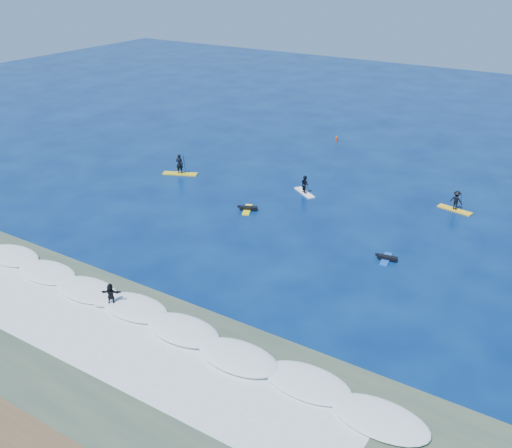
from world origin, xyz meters
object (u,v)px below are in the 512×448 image
Objects in this scene: sup_paddler_center at (305,186)px; prone_paddler_near at (247,209)px; sup_paddler_left at (180,167)px; sup_paddler_right at (456,202)px; marker_buoy at (337,138)px; wave_surfer at (111,295)px; prone_paddler_far at (386,258)px.

prone_paddler_near is (-2.30, -5.89, -0.56)m from sup_paddler_center.
sup_paddler_left is at bearing -135.93° from sup_paddler_center.
prone_paddler_near is at bearing -136.25° from sup_paddler_right.
sup_paddler_left is at bearing -155.78° from sup_paddler_right.
prone_paddler_near is at bearing -77.34° from sup_paddler_center.
sup_paddler_right is at bearing -36.51° from marker_buoy.
sup_paddler_center is at bearing -46.01° from prone_paddler_near.
wave_surfer is 38.32m from marker_buoy.
marker_buoy is at bearing 22.80° from prone_paddler_far.
sup_paddler_left is at bearing 67.07° from prone_paddler_far.
sup_paddler_left is at bearing -114.74° from marker_buoy.
sup_paddler_left reaches higher than sup_paddler_right.
sup_paddler_left is 19.88m from marker_buoy.
sup_paddler_left is 1.56× the size of prone_paddler_near.
prone_paddler_far is (10.65, -7.80, -0.58)m from sup_paddler_center.
sup_paddler_right reaches higher than prone_paddler_far.
prone_paddler_far is (-1.81, -11.24, -0.65)m from sup_paddler_right.
sup_paddler_center is 1.20× the size of prone_paddler_near.
marker_buoy is at bearing -19.55° from prone_paddler_near.
sup_paddler_left is 12.76m from sup_paddler_center.
wave_surfer is at bearing 158.24° from prone_paddler_near.
sup_paddler_left reaches higher than marker_buoy.
prone_paddler_far is 1.01× the size of wave_surfer.
wave_surfer is at bearing -85.83° from marker_buoy.
prone_paddler_far is (23.22, -5.57, -0.60)m from sup_paddler_left.
sup_paddler_center is at bearing -153.12° from sup_paddler_right.
marker_buoy is (8.32, 18.05, -0.45)m from sup_paddler_left.
sup_paddler_center reaches higher than prone_paddler_far.
sup_paddler_left is 1.30× the size of sup_paddler_center.
marker_buoy is (-2.79, 38.22, -0.54)m from wave_surfer.
wave_surfer is (-13.93, -25.85, 0.04)m from sup_paddler_right.
marker_buoy reaches higher than prone_paddler_far.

